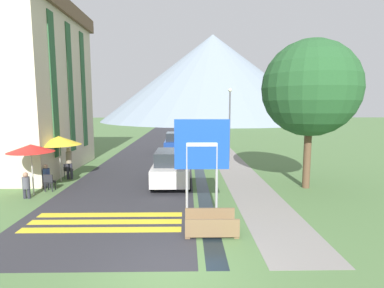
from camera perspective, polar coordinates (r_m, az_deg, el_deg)
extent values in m
plane|color=#517542|center=(27.37, -1.82, -1.41)|extent=(160.00, 160.00, 0.00)
cube|color=#2D2D33|center=(37.39, -5.42, 0.90)|extent=(6.40, 60.00, 0.01)
cube|color=gray|center=(37.41, 3.93, 0.92)|extent=(2.20, 60.00, 0.01)
cube|color=black|center=(37.29, 0.25, 0.92)|extent=(0.60, 60.00, 0.00)
cube|color=yellow|center=(10.87, -17.09, -15.37)|extent=(5.44, 0.44, 0.01)
cube|color=yellow|center=(11.50, -16.10, -14.06)|extent=(5.44, 0.44, 0.01)
cube|color=yellow|center=(12.13, -15.22, -12.89)|extent=(5.44, 0.44, 0.01)
cone|color=gray|center=(86.11, 3.94, 12.41)|extent=(61.58, 61.58, 23.73)
cube|color=beige|center=(21.46, -28.60, 9.32)|extent=(5.07, 8.58, 10.45)
cube|color=brown|center=(22.22, -29.40, 21.69)|extent=(5.57, 9.08, 0.90)
cube|color=#285633|center=(18.23, -24.81, 10.05)|extent=(0.06, 0.70, 7.84)
cube|color=#285633|center=(20.41, -22.11, 9.81)|extent=(0.06, 0.70, 7.84)
cube|color=#285633|center=(22.63, -19.94, 9.61)|extent=(0.06, 0.70, 7.84)
cylinder|color=#9E9EA3|center=(11.54, -0.99, -6.59)|extent=(0.10, 0.10, 2.74)
cylinder|color=#9E9EA3|center=(11.59, 4.71, -6.54)|extent=(0.10, 0.10, 2.74)
cube|color=#1947B7|center=(11.29, 1.90, -0.08)|extent=(2.08, 0.05, 1.90)
cube|color=white|center=(11.26, 1.91, -0.10)|extent=(1.15, 0.02, 0.14)
cube|color=brown|center=(10.22, 3.63, -15.75)|extent=(1.70, 1.10, 0.12)
cube|color=brown|center=(9.64, 3.89, -15.37)|extent=(1.70, 0.08, 0.45)
cube|color=brown|center=(10.59, 3.42, -13.25)|extent=(1.70, 0.08, 0.45)
cube|color=brown|center=(10.23, -0.86, -16.32)|extent=(0.16, 0.99, 0.08)
cube|color=brown|center=(10.35, 8.05, -16.11)|extent=(0.16, 0.99, 0.08)
cube|color=silver|center=(16.03, -3.88, -5.04)|extent=(1.88, 4.44, 0.84)
cube|color=#23282D|center=(15.67, -3.95, -2.49)|extent=(1.60, 2.44, 0.68)
cylinder|color=black|center=(17.53, -6.59, -5.40)|extent=(0.18, 0.60, 0.60)
cylinder|color=black|center=(17.45, -0.67, -5.42)|extent=(0.18, 0.60, 0.60)
cylinder|color=black|center=(14.87, -7.64, -7.73)|extent=(0.18, 0.60, 0.60)
cylinder|color=black|center=(14.77, -0.62, -7.77)|extent=(0.18, 0.60, 0.60)
cube|color=navy|center=(26.52, -3.09, -0.13)|extent=(1.86, 4.02, 0.84)
cube|color=#23282D|center=(26.23, -3.11, 1.46)|extent=(1.58, 2.21, 0.68)
cylinder|color=black|center=(27.86, -4.82, -0.66)|extent=(0.18, 0.60, 0.60)
cylinder|color=black|center=(27.79, -1.15, -0.65)|extent=(0.18, 0.60, 0.60)
cylinder|color=black|center=(25.40, -5.19, -1.44)|extent=(0.18, 0.60, 0.60)
cylinder|color=black|center=(25.33, -1.17, -1.43)|extent=(0.18, 0.60, 0.60)
cube|color=#232328|center=(16.24, -25.39, -6.55)|extent=(0.40, 0.40, 0.04)
cube|color=#232328|center=(16.04, -25.70, -6.00)|extent=(0.40, 0.04, 0.40)
cylinder|color=#232328|center=(16.51, -25.65, -7.15)|extent=(0.03, 0.03, 0.45)
cylinder|color=#232328|center=(16.38, -24.56, -7.21)|extent=(0.03, 0.03, 0.45)
cylinder|color=#232328|center=(16.22, -26.15, -7.43)|extent=(0.03, 0.03, 0.45)
cylinder|color=#232328|center=(16.07, -25.04, -7.50)|extent=(0.03, 0.03, 0.45)
cube|color=#232328|center=(16.31, -25.50, -6.50)|extent=(0.40, 0.40, 0.04)
cube|color=#232328|center=(16.11, -25.80, -5.96)|extent=(0.40, 0.04, 0.40)
cylinder|color=#232328|center=(16.58, -25.75, -7.10)|extent=(0.03, 0.03, 0.45)
cylinder|color=#232328|center=(16.44, -24.67, -7.15)|extent=(0.03, 0.03, 0.45)
cylinder|color=#232328|center=(16.28, -26.25, -7.38)|extent=(0.03, 0.03, 0.45)
cylinder|color=#232328|center=(16.14, -25.15, -7.44)|extent=(0.03, 0.03, 0.45)
cube|color=#232328|center=(18.69, -22.47, -4.66)|extent=(0.40, 0.40, 0.04)
cube|color=#232328|center=(18.48, -22.70, -4.16)|extent=(0.40, 0.04, 0.40)
cylinder|color=#232328|center=(18.95, -22.73, -5.20)|extent=(0.03, 0.03, 0.45)
cylinder|color=#232328|center=(18.82, -21.76, -5.24)|extent=(0.03, 0.03, 0.45)
cylinder|color=#232328|center=(18.64, -23.11, -5.42)|extent=(0.03, 0.03, 0.45)
cylinder|color=#232328|center=(18.52, -22.14, -5.46)|extent=(0.03, 0.03, 0.45)
cylinder|color=#B7B2A8|center=(15.76, -28.14, -4.50)|extent=(0.06, 0.06, 2.31)
cone|color=red|center=(15.59, -28.37, -0.71)|extent=(2.05, 2.05, 0.36)
cylinder|color=#B7B2A8|center=(17.88, -23.84, -2.84)|extent=(0.06, 0.06, 2.38)
cone|color=yellow|center=(17.73, -24.02, 0.63)|extent=(2.32, 2.32, 0.48)
cylinder|color=#282833|center=(15.54, -29.25, -8.23)|extent=(0.14, 0.14, 0.46)
cylinder|color=#282833|center=(15.45, -28.65, -8.27)|extent=(0.14, 0.14, 0.46)
cylinder|color=#4C4C56|center=(15.38, -29.06, -6.47)|extent=(0.32, 0.32, 0.53)
sphere|color=#9E755B|center=(15.30, -29.15, -5.15)|extent=(0.22, 0.22, 0.22)
cylinder|color=#282833|center=(17.00, -26.17, -6.76)|extent=(0.14, 0.14, 0.46)
cylinder|color=#282833|center=(16.92, -25.61, -6.79)|extent=(0.14, 0.14, 0.46)
cylinder|color=navy|center=(16.85, -25.99, -5.12)|extent=(0.32, 0.32, 0.54)
sphere|color=tan|center=(16.78, -26.06, -3.89)|extent=(0.22, 0.22, 0.22)
cylinder|color=#282833|center=(18.37, -22.54, -4.81)|extent=(0.14, 0.14, 0.93)
cylinder|color=#282833|center=(18.31, -22.02, -4.82)|extent=(0.14, 0.14, 0.93)
cylinder|color=gray|center=(18.20, -22.40, -2.37)|extent=(0.32, 0.32, 0.66)
sphere|color=beige|center=(18.14, -22.47, -1.04)|extent=(0.22, 0.22, 0.22)
cylinder|color=#515156|center=(22.59, 7.16, 3.29)|extent=(0.12, 0.12, 5.17)
sphere|color=silver|center=(22.56, 7.27, 10.16)|extent=(0.28, 0.28, 0.28)
cylinder|color=brown|center=(16.14, 21.05, -2.63)|extent=(0.36, 0.36, 2.99)
sphere|color=#235128|center=(15.95, 21.63, 9.85)|extent=(4.70, 4.70, 4.70)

